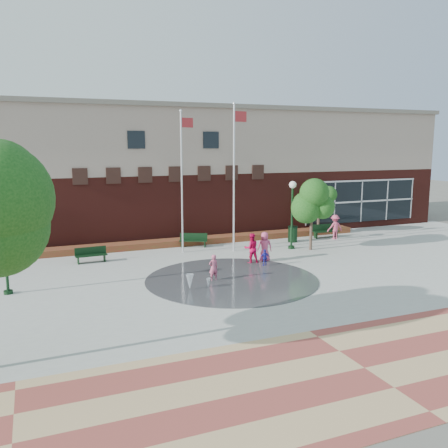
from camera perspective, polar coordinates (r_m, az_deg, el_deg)
name	(u,v)px	position (r m, az deg, el deg)	size (l,w,h in m)	color
ground	(259,298)	(20.63, 4.24, -8.87)	(120.00, 120.00, 0.00)	#666056
plaza_concrete	(224,274)	(24.12, 0.00, -6.09)	(46.00, 18.00, 0.01)	#A8A8A0
paver_band	(364,368)	(15.15, 16.55, -16.31)	(46.00, 6.00, 0.01)	#9C4238
splash_pad	(232,280)	(23.23, 0.93, -6.71)	(8.40, 8.40, 0.01)	#383A3D
library_building	(156,170)	(36.12, -8.13, 6.51)	(44.40, 10.40, 9.20)	#511B16
flower_bed	(180,245)	(31.09, -5.28, -2.57)	(26.00, 1.20, 0.40)	#A90E21
flagpole_left	(182,175)	(28.34, -5.04, 5.95)	(0.94, 0.44, 8.52)	silver
flagpole_right	(235,170)	(28.63, 1.28, 6.56)	(1.05, 0.45, 8.97)	silver
lamp_left	(4,238)	(22.54, -24.94, -1.57)	(0.43, 0.43, 4.04)	black
lamp_right	(292,207)	(29.76, 8.20, 2.02)	(0.45, 0.45, 4.28)	black
bench_left	(91,258)	(27.41, -15.67, -3.94)	(1.74, 0.55, 0.87)	black
bench_mid	(193,243)	(30.40, -3.69, -2.27)	(1.80, 1.17, 0.88)	black
bench_right	(326,234)	(34.10, 12.12, -1.13)	(1.93, 0.70, 0.95)	black
trash_can	(293,234)	(32.20, 8.26, -1.20)	(0.67, 0.67, 1.09)	black
tree_mid	(312,200)	(29.57, 10.54, 2.86)	(2.56, 2.56, 4.31)	#3E2C24
tree_small_right	(319,197)	(34.65, 11.38, 3.25)	(2.26, 2.26, 3.86)	#3E2C24
water_jet_a	(190,290)	(21.67, -4.12, -7.96)	(0.37, 0.37, 0.71)	white
water_jet_b	(208,288)	(21.88, -1.90, -7.76)	(0.20, 0.20, 0.45)	white
child_splash	(213,268)	(22.89, -1.29, -5.28)	(0.47, 0.31, 1.30)	#BF5071
adult_red	(251,248)	(26.26, 3.31, -2.93)	(0.81, 0.63, 1.68)	#C90840
adult_pink	(265,247)	(26.67, 4.91, -2.75)	(0.82, 0.54, 1.69)	#C3456E
child_blue	(265,258)	(25.73, 4.93, -4.07)	(0.54, 0.23, 0.92)	#2324A8
person_bench	(335,227)	(33.63, 13.19, -0.37)	(1.11, 0.64, 1.71)	#C94869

